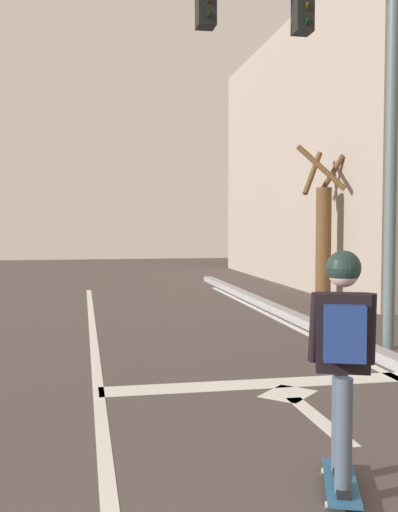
{
  "coord_description": "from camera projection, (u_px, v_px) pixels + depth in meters",
  "views": [
    {
      "loc": [
        -0.56,
        -0.36,
        1.79
      ],
      "look_at": [
        0.86,
        7.02,
        1.39
      ],
      "focal_mm": 42.57,
      "sensor_mm": 36.0,
      "label": 1
    }
  ],
  "objects": [
    {
      "name": "stop_bar",
      "position": [
        260.0,
        384.0,
        6.76
      ],
      "size": [
        3.56,
        0.4,
        0.01
      ],
      "primitive_type": "cube",
      "color": "silver",
      "rests_on": "ground"
    },
    {
      "name": "skateboard",
      "position": [
        341.0,
        482.0,
        4.06
      ],
      "size": [
        0.46,
        0.8,
        0.07
      ],
      "color": "#255880",
      "rests_on": "ground"
    },
    {
      "name": "lane_line_curbside",
      "position": [
        397.0,
        378.0,
        7.0
      ],
      "size": [
        0.12,
        20.0,
        0.01
      ],
      "primitive_type": "cube",
      "color": "silver",
      "rests_on": "ground"
    },
    {
      "name": "lane_arrow_head",
      "position": [
        288.0,
        394.0,
        6.37
      ],
      "size": [
        0.71,
        0.71,
        0.01
      ],
      "primitive_type": "cube",
      "rotation": [
        0.0,
        0.0,
        0.79
      ],
      "color": "silver",
      "rests_on": "ground"
    },
    {
      "name": "skater",
      "position": [
        343.0,
        339.0,
        3.98
      ],
      "size": [
        0.41,
        0.58,
        1.54
      ],
      "color": "#465468",
      "rests_on": "skateboard"
    },
    {
      "name": "traffic_signal_mast",
      "position": [
        324.0,
        77.0,
        8.28
      ],
      "size": [
        4.08,
        0.34,
        5.45
      ],
      "color": "#526468",
      "rests_on": "ground"
    },
    {
      "name": "lane_line_center",
      "position": [
        99.0,
        394.0,
        6.36
      ],
      "size": [
        0.12,
        20.0,
        0.01
      ],
      "primitive_type": "cube",
      "color": "silver",
      "rests_on": "ground"
    },
    {
      "name": "lane_arrow_stem",
      "position": [
        319.0,
        419.0,
        5.53
      ],
      "size": [
        0.16,
        1.4,
        0.01
      ],
      "primitive_type": "cube",
      "color": "silver",
      "rests_on": "ground"
    },
    {
      "name": "roadside_tree",
      "position": [
        323.0,
        235.0,
        13.48
      ],
      "size": [
        1.15,
        1.11,
        3.51
      ],
      "color": "brown",
      "rests_on": "ground"
    }
  ]
}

